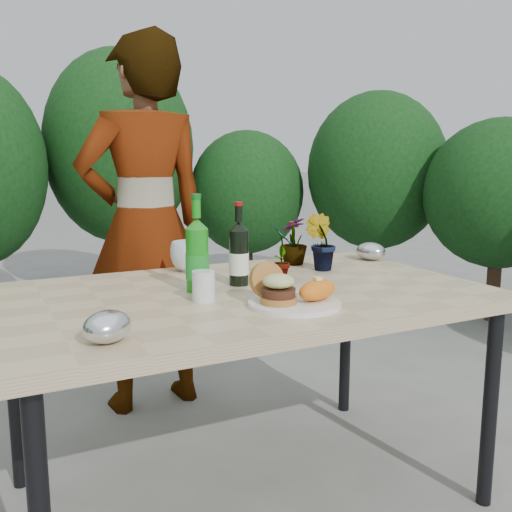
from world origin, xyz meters
name	(u,v)px	position (x,y,z in m)	size (l,w,h in m)	color
ground	(246,493)	(0.00, 0.00, 0.00)	(80.00, 80.00, 0.00)	slate
patio_table	(245,307)	(0.00, 0.00, 0.69)	(1.60, 1.00, 0.75)	tan
shrub_hedge	(116,176)	(-0.09, 1.44, 1.09)	(6.89, 5.02, 2.05)	#382316
dinner_plate	(294,304)	(0.04, -0.25, 0.76)	(0.28, 0.28, 0.01)	white
burger_stack	(275,287)	(-0.01, -0.23, 0.81)	(0.11, 0.16, 0.11)	#B7722D
sweet_potato	(317,290)	(0.11, -0.27, 0.80)	(0.15, 0.08, 0.06)	orange
grilled_veg	(284,290)	(0.06, -0.16, 0.78)	(0.08, 0.05, 0.03)	olive
wine_bottle	(239,255)	(0.02, 0.09, 0.86)	(0.07, 0.07, 0.29)	black
sparkling_water	(197,256)	(-0.15, 0.06, 0.87)	(0.08, 0.08, 0.33)	#178017
plastic_cup	(204,286)	(-0.18, -0.07, 0.80)	(0.07, 0.07, 0.10)	silver
seedling_left	(282,252)	(0.20, 0.11, 0.85)	(0.11, 0.07, 0.20)	#26581E
seedling_mid	(320,242)	(0.42, 0.19, 0.86)	(0.12, 0.10, 0.22)	#225A1F
seedling_right	(294,241)	(0.39, 0.34, 0.85)	(0.11, 0.11, 0.20)	#29591E
blue_bowl	(189,256)	(-0.05, 0.40, 0.81)	(0.15, 0.15, 0.12)	silver
foil_packet_left	(107,327)	(-0.53, -0.35, 0.79)	(0.13, 0.11, 0.08)	silver
foil_packet_right	(371,251)	(0.74, 0.28, 0.79)	(0.13, 0.11, 0.08)	#B8BBBF
person	(146,226)	(-0.08, 0.91, 0.88)	(0.64, 0.42, 1.75)	#99634C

